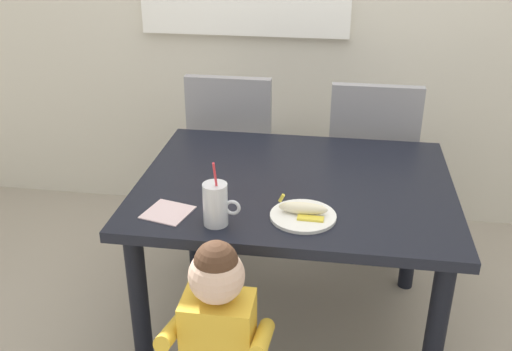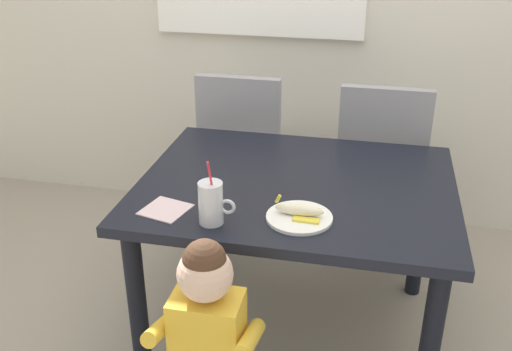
% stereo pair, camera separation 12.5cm
% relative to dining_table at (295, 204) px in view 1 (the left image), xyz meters
% --- Properties ---
extents(ground_plane, '(24.00, 24.00, 0.00)m').
position_rel_dining_table_xyz_m(ground_plane, '(0.00, 0.00, -0.63)').
color(ground_plane, '#9E9384').
extents(dining_table, '(1.21, 0.97, 0.73)m').
position_rel_dining_table_xyz_m(dining_table, '(0.00, 0.00, 0.00)').
color(dining_table, black).
rests_on(dining_table, ground).
extents(dining_chair_left, '(0.44, 0.44, 0.96)m').
position_rel_dining_table_xyz_m(dining_chair_left, '(-0.38, 0.72, -0.09)').
color(dining_chair_left, gray).
rests_on(dining_chair_left, ground).
extents(dining_chair_right, '(0.44, 0.44, 0.96)m').
position_rel_dining_table_xyz_m(dining_chair_right, '(0.32, 0.69, -0.09)').
color(dining_chair_right, gray).
rests_on(dining_chair_right, ground).
extents(toddler_standing, '(0.33, 0.24, 0.84)m').
position_rel_dining_table_xyz_m(toddler_standing, '(-0.17, -0.65, -0.10)').
color(toddler_standing, '#3F4760').
rests_on(toddler_standing, ground).
extents(milk_cup, '(0.13, 0.09, 0.25)m').
position_rel_dining_table_xyz_m(milk_cup, '(-0.24, -0.37, 0.17)').
color(milk_cup, silver).
rests_on(milk_cup, dining_table).
extents(snack_plate, '(0.23, 0.23, 0.01)m').
position_rel_dining_table_xyz_m(snack_plate, '(0.05, -0.28, 0.11)').
color(snack_plate, white).
rests_on(snack_plate, dining_table).
extents(peeled_banana, '(0.17, 0.11, 0.07)m').
position_rel_dining_table_xyz_m(peeled_banana, '(0.05, -0.27, 0.13)').
color(peeled_banana, '#F4EAC6').
rests_on(peeled_banana, snack_plate).
extents(paper_napkin, '(0.18, 0.18, 0.00)m').
position_rel_dining_table_xyz_m(paper_napkin, '(-0.42, -0.32, 0.10)').
color(paper_napkin, silver).
rests_on(paper_napkin, dining_table).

